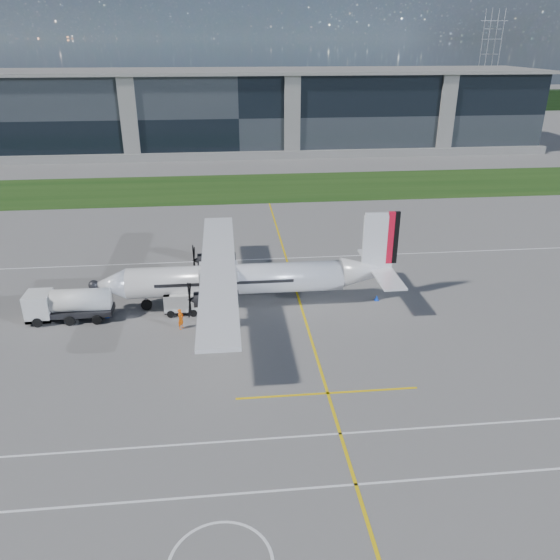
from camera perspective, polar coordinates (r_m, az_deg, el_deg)
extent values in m
plane|color=#585654|center=(77.99, -3.40, 8.13)|extent=(400.00, 400.00, 0.00)
cube|color=#19390F|center=(85.71, -3.67, 9.59)|extent=(400.00, 18.00, 0.04)
cube|color=black|center=(115.86, -4.50, 17.07)|extent=(120.00, 20.00, 15.00)
cube|color=black|center=(175.97, -5.08, 17.90)|extent=(400.00, 6.00, 6.00)
cube|color=yellow|center=(50.10, 1.69, -1.07)|extent=(0.20, 70.00, 0.01)
cube|color=white|center=(29.97, 1.95, -20.99)|extent=(90.00, 0.15, 0.01)
imported|color=#F25907|center=(43.89, -10.34, -3.88)|extent=(0.88, 0.97, 1.96)
cone|color=blue|center=(59.41, -6.24, 3.16)|extent=(0.36, 0.36, 0.50)
cone|color=blue|center=(48.75, -20.06, -3.05)|extent=(0.36, 0.36, 0.50)
cone|color=blue|center=(49.89, -17.53, -2.05)|extent=(0.36, 0.36, 0.50)
cone|color=blue|center=(47.41, -17.61, -3.47)|extent=(0.36, 0.36, 0.50)
cone|color=blue|center=(48.82, 10.07, -1.84)|extent=(0.36, 0.36, 0.50)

